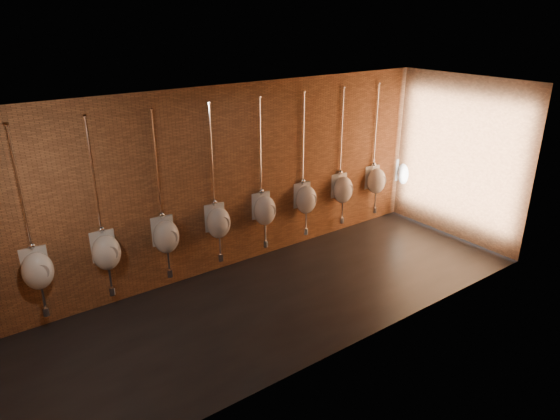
{
  "coord_description": "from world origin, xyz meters",
  "views": [
    {
      "loc": [
        -4.09,
        -5.52,
        4.27
      ],
      "look_at": [
        0.59,
        0.9,
        1.1
      ],
      "focal_mm": 32.0,
      "sensor_mm": 36.0,
      "label": 1
    }
  ],
  "objects": [
    {
      "name": "urinal_7",
      "position": [
        2.47,
        1.35,
        0.96
      ],
      "size": [
        0.48,
        0.43,
        2.72
      ],
      "color": "silver",
      "rests_on": "ground"
    },
    {
      "name": "urinal_6",
      "position": [
        1.52,
        1.35,
        0.96
      ],
      "size": [
        0.48,
        0.43,
        2.72
      ],
      "color": "silver",
      "rests_on": "ground"
    },
    {
      "name": "urinal_8",
      "position": [
        3.42,
        1.35,
        0.96
      ],
      "size": [
        0.48,
        0.43,
        2.72
      ],
      "color": "silver",
      "rests_on": "ground"
    },
    {
      "name": "room_shell",
      "position": [
        0.0,
        0.0,
        2.01
      ],
      "size": [
        8.54,
        3.04,
        3.22
      ],
      "color": "black",
      "rests_on": "ground"
    },
    {
      "name": "urinal_4",
      "position": [
        -0.37,
        1.35,
        0.96
      ],
      "size": [
        0.48,
        0.43,
        2.72
      ],
      "color": "silver",
      "rests_on": "ground"
    },
    {
      "name": "urinal_9",
      "position": [
        4.36,
        1.35,
        0.96
      ],
      "size": [
        0.48,
        0.43,
        2.72
      ],
      "color": "silver",
      "rests_on": "ground"
    },
    {
      "name": "ground",
      "position": [
        0.0,
        0.0,
        0.0
      ],
      "size": [
        8.5,
        8.5,
        0.0
      ],
      "primitive_type": "plane",
      "color": "black",
      "rests_on": "ground"
    },
    {
      "name": "urinal_2",
      "position": [
        -2.27,
        1.35,
        0.96
      ],
      "size": [
        0.48,
        0.43,
        2.72
      ],
      "color": "silver",
      "rests_on": "ground"
    },
    {
      "name": "urinal_3",
      "position": [
        -1.32,
        1.35,
        0.96
      ],
      "size": [
        0.48,
        0.43,
        2.72
      ],
      "color": "silver",
      "rests_on": "ground"
    },
    {
      "name": "urinal_5",
      "position": [
        0.57,
        1.35,
        0.96
      ],
      "size": [
        0.48,
        0.43,
        2.72
      ],
      "color": "silver",
      "rests_on": "ground"
    },
    {
      "name": "urinal_1",
      "position": [
        -3.22,
        1.35,
        0.96
      ],
      "size": [
        0.48,
        0.43,
        2.72
      ],
      "color": "silver",
      "rests_on": "ground"
    }
  ]
}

